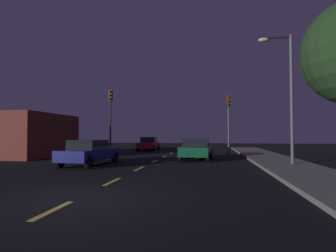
% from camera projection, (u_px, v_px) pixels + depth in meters
% --- Properties ---
extents(ground_plane, '(80.00, 80.00, 0.00)m').
position_uv_depth(ground_plane, '(142.00, 167.00, 14.24)').
color(ground_plane, black).
extents(sidewalk_curb_right, '(3.00, 40.00, 0.15)m').
position_uv_depth(sidewalk_curb_right, '(295.00, 168.00, 13.10)').
color(sidewalk_curb_right, gray).
rests_on(sidewalk_curb_right, ground_plane).
extents(lane_stripe_nearest, '(0.16, 1.60, 0.01)m').
position_uv_depth(lane_stripe_nearest, '(53.00, 210.00, 6.14)').
color(lane_stripe_nearest, '#EACC4C').
rests_on(lane_stripe_nearest, ground_plane).
extents(lane_stripe_second, '(0.16, 1.60, 0.01)m').
position_uv_depth(lane_stripe_second, '(113.00, 181.00, 9.89)').
color(lane_stripe_second, '#EACC4C').
rests_on(lane_stripe_second, ground_plane).
extents(lane_stripe_third, '(0.16, 1.60, 0.01)m').
position_uv_depth(lane_stripe_third, '(139.00, 168.00, 13.64)').
color(lane_stripe_third, '#EACC4C').
rests_on(lane_stripe_third, ground_plane).
extents(lane_stripe_fourth, '(0.16, 1.60, 0.01)m').
position_uv_depth(lane_stripe_fourth, '(155.00, 161.00, 17.40)').
color(lane_stripe_fourth, '#EACC4C').
rests_on(lane_stripe_fourth, ground_plane).
extents(lane_stripe_fifth, '(0.16, 1.60, 0.01)m').
position_uv_depth(lane_stripe_fifth, '(164.00, 156.00, 21.15)').
color(lane_stripe_fifth, '#EACC4C').
rests_on(lane_stripe_fifth, ground_plane).
extents(lane_stripe_sixth, '(0.16, 1.60, 0.01)m').
position_uv_depth(lane_stripe_sixth, '(171.00, 153.00, 24.91)').
color(lane_stripe_sixth, '#EACC4C').
rests_on(lane_stripe_sixth, ground_plane).
extents(traffic_signal_left, '(0.32, 0.38, 5.48)m').
position_uv_depth(traffic_signal_left, '(110.00, 110.00, 23.31)').
color(traffic_signal_left, black).
rests_on(traffic_signal_left, ground_plane).
extents(traffic_signal_right, '(0.32, 0.38, 4.81)m').
position_uv_depth(traffic_signal_right, '(229.00, 113.00, 21.79)').
color(traffic_signal_right, '#4C4C51').
rests_on(traffic_signal_right, ground_plane).
extents(car_stopped_ahead, '(2.16, 3.98, 1.45)m').
position_uv_depth(car_stopped_ahead, '(196.00, 149.00, 18.20)').
color(car_stopped_ahead, '#0F4C2D').
rests_on(car_stopped_ahead, ground_plane).
extents(car_adjacent_lane, '(2.02, 4.50, 1.40)m').
position_uv_depth(car_adjacent_lane, '(90.00, 152.00, 15.23)').
color(car_adjacent_lane, navy).
rests_on(car_adjacent_lane, ground_plane).
extents(car_oncoming_far, '(1.97, 4.66, 1.43)m').
position_uv_depth(car_oncoming_far, '(149.00, 143.00, 29.51)').
color(car_oncoming_far, '#B21919').
rests_on(car_oncoming_far, ground_plane).
extents(street_lamp_right, '(1.78, 0.36, 7.04)m').
position_uv_depth(street_lamp_right, '(286.00, 87.00, 14.62)').
color(street_lamp_right, '#4C4C51').
rests_on(street_lamp_right, ground_plane).
extents(storefront_left, '(5.09, 6.92, 3.28)m').
position_uv_depth(storefront_left, '(27.00, 135.00, 21.17)').
color(storefront_left, maroon).
rests_on(storefront_left, ground_plane).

